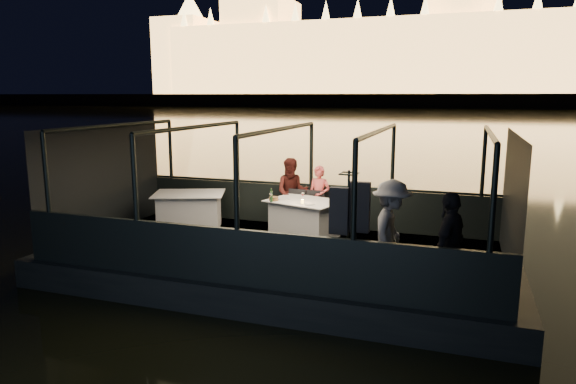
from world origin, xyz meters
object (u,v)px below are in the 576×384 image
(coat_stand, at_px, (348,231))
(wine_bottle, at_px, (271,195))
(chair_port_right, at_px, (313,211))
(passenger_dark, at_px, (450,243))
(person_woman_coral, at_px, (319,195))
(person_man_maroon, at_px, (292,194))
(dining_table_central, at_px, (304,218))
(dining_table_aft, at_px, (190,211))
(chair_port_left, at_px, (295,210))
(passenger_stripe, at_px, (391,231))

(coat_stand, height_order, wine_bottle, coat_stand)
(coat_stand, distance_m, wine_bottle, 3.06)
(chair_port_right, height_order, passenger_dark, passenger_dark)
(person_woman_coral, height_order, person_man_maroon, person_man_maroon)
(coat_stand, xyz_separation_m, person_woman_coral, (-1.37, 3.32, -0.15))
(dining_table_central, relative_size, person_woman_coral, 1.04)
(dining_table_central, xyz_separation_m, person_man_maroon, (-0.51, 0.72, 0.36))
(person_woman_coral, bearing_deg, person_man_maroon, -173.44)
(dining_table_aft, xyz_separation_m, passenger_dark, (5.55, -2.39, 0.47))
(chair_port_right, height_order, person_woman_coral, person_woman_coral)
(chair_port_left, relative_size, passenger_dark, 0.54)
(coat_stand, xyz_separation_m, wine_bottle, (-2.08, 2.24, 0.02))
(dining_table_central, relative_size, dining_table_aft, 0.96)
(chair_port_right, height_order, passenger_stripe, passenger_stripe)
(person_man_maroon, bearing_deg, passenger_dark, -59.80)
(person_man_maroon, distance_m, passenger_dark, 4.79)
(coat_stand, relative_size, wine_bottle, 6.62)
(dining_table_aft, xyz_separation_m, passenger_stripe, (4.67, -1.98, 0.47))
(chair_port_left, height_order, passenger_dark, passenger_dark)
(passenger_stripe, height_order, passenger_dark, passenger_stripe)
(passenger_stripe, relative_size, wine_bottle, 5.99)
(passenger_stripe, relative_size, passenger_dark, 1.03)
(dining_table_central, bearing_deg, person_woman_coral, 81.00)
(person_woman_coral, relative_size, person_man_maroon, 0.90)
(passenger_stripe, bearing_deg, passenger_dark, -113.85)
(coat_stand, relative_size, person_man_maroon, 1.18)
(chair_port_right, bearing_deg, wine_bottle, -128.90)
(dining_table_aft, xyz_separation_m, chair_port_left, (2.24, 0.65, 0.06))
(person_woman_coral, bearing_deg, dining_table_central, -92.44)
(dining_table_aft, xyz_separation_m, wine_bottle, (2.00, -0.16, 0.53))
(person_man_maroon, distance_m, wine_bottle, 1.09)
(person_woman_coral, xyz_separation_m, person_man_maroon, (-0.62, -0.00, 0.00))
(dining_table_central, relative_size, chair_port_left, 1.68)
(dining_table_central, bearing_deg, passenger_stripe, -46.40)
(dining_table_central, relative_size, coat_stand, 0.80)
(dining_table_aft, xyz_separation_m, chair_port_right, (2.66, 0.65, 0.06))
(coat_stand, distance_m, passenger_dark, 1.47)
(person_woman_coral, bearing_deg, dining_table_aft, -154.69)
(coat_stand, relative_size, passenger_stripe, 1.11)
(coat_stand, height_order, person_woman_coral, coat_stand)
(person_man_maroon, bearing_deg, dining_table_central, -70.84)
(chair_port_left, height_order, person_woman_coral, person_woman_coral)
(coat_stand, height_order, person_man_maroon, coat_stand)
(coat_stand, xyz_separation_m, person_man_maroon, (-1.99, 3.32, -0.15))
(wine_bottle, bearing_deg, person_man_maroon, 85.21)
(person_man_maroon, bearing_deg, dining_table_aft, -172.33)
(chair_port_left, height_order, person_man_maroon, person_man_maroon)
(chair_port_right, distance_m, person_man_maroon, 0.70)
(dining_table_aft, relative_size, coat_stand, 0.83)
(dining_table_central, distance_m, wine_bottle, 0.88)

